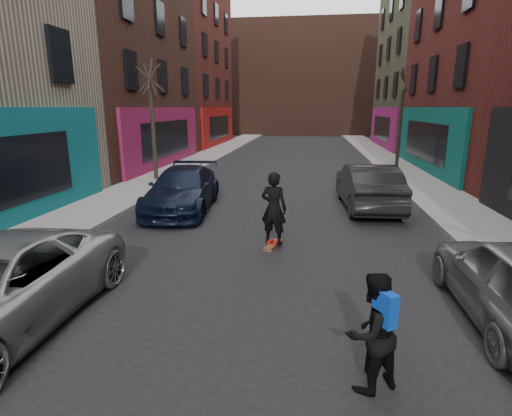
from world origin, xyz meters
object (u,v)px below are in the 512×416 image
(tree_left_far, at_px, (152,110))
(parked_left_end, at_px, (183,189))
(pedestrian, at_px, (372,332))
(skateboard, at_px, (273,245))
(skateboarder, at_px, (274,208))
(parked_right_end, at_px, (368,186))
(tree_right_far, at_px, (402,107))

(tree_left_far, xyz_separation_m, parked_left_end, (3.00, -5.12, -2.65))
(parked_left_end, xyz_separation_m, pedestrian, (5.18, -8.55, 0.06))
(tree_left_far, relative_size, skateboard, 8.12)
(tree_left_far, distance_m, skateboarder, 10.99)
(pedestrian, bearing_deg, skateboarder, -105.35)
(parked_right_end, distance_m, skateboarder, 5.42)
(tree_right_far, xyz_separation_m, pedestrian, (-4.22, -19.68, -2.73))
(tree_right_far, bearing_deg, parked_right_end, -106.72)
(tree_right_far, distance_m, pedestrian, 20.31)
(tree_left_far, bearing_deg, skateboarder, -52.82)
(skateboard, xyz_separation_m, pedestrian, (1.70, -5.13, 0.75))
(parked_left_end, height_order, pedestrian, pedestrian)
(skateboard, relative_size, pedestrian, 0.51)
(skateboard, xyz_separation_m, skateboarder, (0.00, 0.00, 0.98))
(parked_right_end, distance_m, skateboard, 5.46)
(skateboarder, relative_size, pedestrian, 1.18)
(skateboard, bearing_deg, parked_left_end, 151.64)
(pedestrian, bearing_deg, tree_left_far, -92.76)
(tree_right_far, bearing_deg, parked_left_end, -130.21)
(tree_right_far, relative_size, pedestrian, 4.33)
(tree_left_far, bearing_deg, tree_right_far, 25.82)
(tree_right_far, bearing_deg, pedestrian, -102.10)
(parked_right_end, xyz_separation_m, pedestrian, (-1.22, -9.69, 0.01))
(parked_left_end, distance_m, skateboarder, 4.90)
(parked_right_end, xyz_separation_m, skateboarder, (-2.91, -4.56, 0.24))
(tree_left_far, distance_m, parked_right_end, 10.54)
(tree_right_far, relative_size, parked_right_end, 1.42)
(tree_left_far, xyz_separation_m, skateboard, (6.49, -8.55, -3.33))
(tree_right_far, height_order, skateboard, tree_right_far)
(skateboarder, distance_m, pedestrian, 5.41)
(skateboard, bearing_deg, tree_right_far, 83.99)
(tree_left_far, relative_size, parked_right_end, 1.36)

